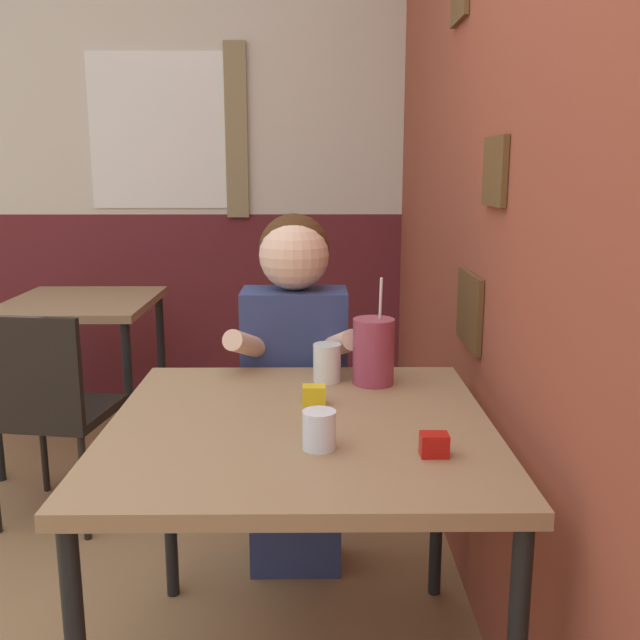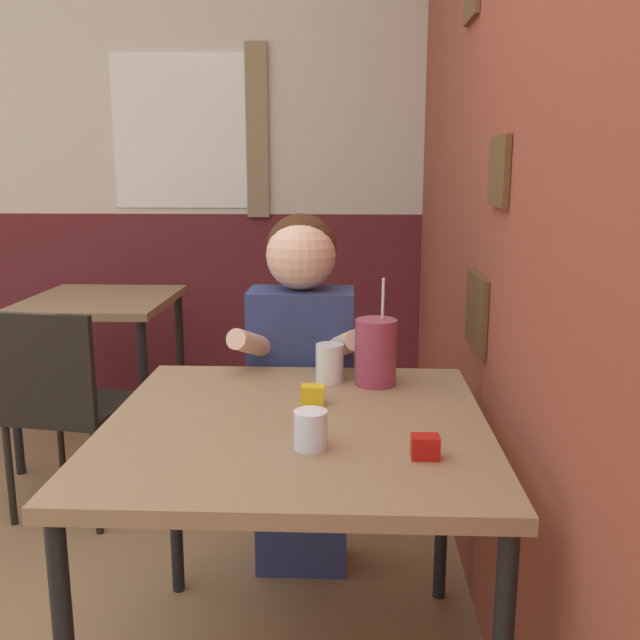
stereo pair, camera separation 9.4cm
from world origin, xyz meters
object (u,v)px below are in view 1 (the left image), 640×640
(person_seated, at_px, (295,382))
(cocktail_pitcher, at_px, (373,351))
(main_table, at_px, (300,446))
(chair_near_window, at_px, (47,403))
(background_table, at_px, (82,319))

(person_seated, bearing_deg, cocktail_pitcher, -53.10)
(main_table, height_order, cocktail_pitcher, cocktail_pitcher)
(main_table, bearing_deg, cocktail_pitcher, 56.66)
(main_table, bearing_deg, chair_near_window, 136.54)
(main_table, relative_size, background_table, 1.26)
(main_table, relative_size, chair_near_window, 1.13)
(main_table, height_order, background_table, same)
(chair_near_window, xyz_separation_m, cocktail_pitcher, (1.18, -0.61, 0.36))
(main_table, bearing_deg, person_seated, 92.70)
(chair_near_window, height_order, person_seated, person_seated)
(background_table, bearing_deg, main_table, -57.19)
(background_table, height_order, person_seated, person_seated)
(cocktail_pitcher, bearing_deg, person_seated, 126.90)
(background_table, height_order, cocktail_pitcher, cocktail_pitcher)
(background_table, distance_m, person_seated, 1.46)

